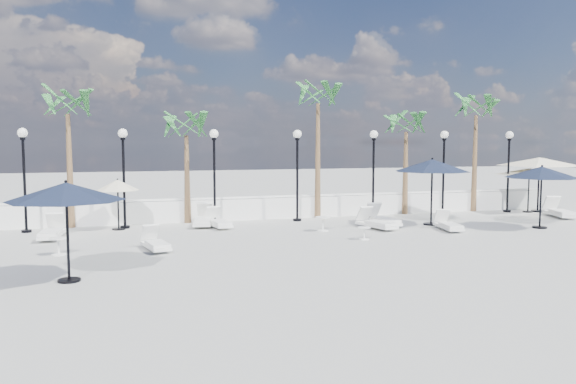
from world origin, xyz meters
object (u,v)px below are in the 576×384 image
object	(u,v)px
lounger_0	(155,243)
lounger_4	(448,225)
parasol_navy_mid	(432,166)
parasol_navy_left	(66,192)
lounger_5	(376,223)
lounger_7	(559,211)
parasol_cream_sq_a	(529,169)
lounger_1	(218,222)
lounger_2	(52,232)
parasol_cream_small	(118,186)
lounger_6	(382,219)
parasol_navy_right	(542,173)
parasol_cream_sq_b	(540,158)
lounger_3	(204,220)

from	to	relation	value
lounger_0	lounger_4	distance (m)	10.88
parasol_navy_mid	parasol_navy_left	bearing A→B (deg)	-156.79
lounger_4	parasol_navy_left	distance (m)	13.87
parasol_navy_mid	lounger_5	bearing A→B (deg)	-173.25
lounger_7	parasol_cream_sq_a	size ratio (longest dim) A/B	0.48
parasol_navy_mid	parasol_cream_sq_a	bearing A→B (deg)	19.38
parasol_navy_left	lounger_1	bearing A→B (deg)	56.82
lounger_0	lounger_7	size ratio (longest dim) A/B	0.81
lounger_4	lounger_7	size ratio (longest dim) A/B	0.83
lounger_2	parasol_navy_left	distance (m)	6.89
lounger_4	parasol_cream_small	distance (m)	12.60
lounger_2	lounger_7	bearing A→B (deg)	2.65
lounger_4	lounger_6	world-z (taller)	lounger_6
lounger_0	parasol_navy_mid	xyz separation A→B (m)	(10.97, 2.23, 2.16)
lounger_4	parasol_navy_right	world-z (taller)	parasol_navy_right
parasol_cream_sq_a	parasol_cream_small	distance (m)	18.68
lounger_4	lounger_6	size ratio (longest dim) A/B	0.88
parasol_navy_left	parasol_cream_sq_b	bearing A→B (deg)	21.41
lounger_6	parasol_cream_sq_a	bearing A→B (deg)	9.38
lounger_3	lounger_7	size ratio (longest dim) A/B	0.97
lounger_2	lounger_4	bearing A→B (deg)	-5.20
lounger_4	parasol_cream_sq_b	distance (m)	8.54
lounger_7	parasol_navy_right	bearing A→B (deg)	-124.33
lounger_5	parasol_cream_small	size ratio (longest dim) A/B	1.03
lounger_1	lounger_3	bearing A→B (deg)	119.32
lounger_4	parasol_cream_sq_a	world-z (taller)	parasol_cream_sq_a
lounger_1	parasol_navy_mid	size ratio (longest dim) A/B	0.63
lounger_2	lounger_1	bearing A→B (deg)	12.50
lounger_5	lounger_6	world-z (taller)	lounger_6
lounger_4	lounger_6	xyz separation A→B (m)	(-1.88, 1.78, 0.04)
lounger_2	lounger_5	bearing A→B (deg)	-1.72
lounger_5	lounger_7	world-z (taller)	lounger_7
lounger_0	lounger_3	xyz separation A→B (m)	(2.15, 4.58, 0.04)
lounger_4	parasol_navy_left	xyz separation A→B (m)	(-13.07, -4.23, 1.93)
lounger_1	lounger_7	bearing A→B (deg)	-14.66
lounger_7	parasol_navy_right	xyz separation A→B (m)	(-3.05, -2.33, 1.89)
lounger_4	lounger_6	distance (m)	2.59
lounger_6	parasol_cream_small	size ratio (longest dim) A/B	1.06
lounger_7	lounger_4	bearing A→B (deg)	-146.87
lounger_0	parasol_navy_left	bearing A→B (deg)	-134.18
lounger_6	parasol_navy_left	size ratio (longest dim) A/B	0.75
lounger_1	lounger_3	size ratio (longest dim) A/B	0.89
lounger_0	lounger_3	bearing A→B (deg)	53.68
lounger_7	parasol_cream_sq_b	bearing A→B (deg)	92.94
lounger_2	parasol_cream_small	bearing A→B (deg)	37.42
lounger_6	lounger_5	bearing A→B (deg)	-134.76
lounger_0	lounger_4	xyz separation A→B (m)	(10.85, 0.80, 0.00)
lounger_1	lounger_5	world-z (taller)	lounger_5
lounger_4	lounger_5	xyz separation A→B (m)	(-2.46, 1.12, 0.02)
lounger_7	parasol_navy_right	world-z (taller)	parasol_navy_right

